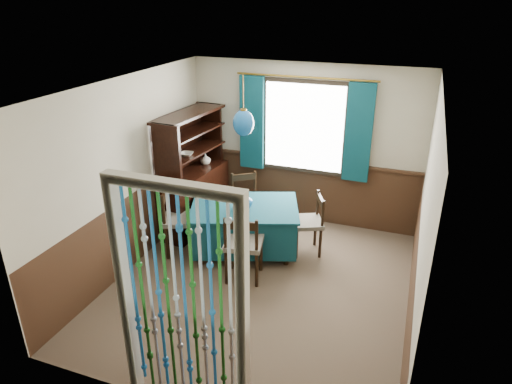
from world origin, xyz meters
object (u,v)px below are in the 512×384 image
at_px(sideboard, 192,189).
at_px(vase_table, 244,201).
at_px(chair_near, 243,245).
at_px(pendant_lamp, 244,123).
at_px(dining_table, 245,225).
at_px(vase_sideboard, 205,158).
at_px(bowl_shelf, 187,154).
at_px(chair_far, 246,201).
at_px(chair_right, 309,222).
at_px(chair_left, 178,219).

height_order(sideboard, vase_table, sideboard).
relative_size(chair_near, pendant_lamp, 1.20).
height_order(dining_table, vase_table, vase_table).
bearing_deg(vase_sideboard, vase_table, -41.15).
distance_m(dining_table, sideboard, 1.17).
bearing_deg(dining_table, bowl_shelf, 146.10).
xyz_separation_m(chair_near, vase_sideboard, (-1.23, 1.49, 0.51)).
relative_size(chair_far, bowl_shelf, 4.35).
distance_m(chair_far, chair_right, 1.12).
bearing_deg(chair_near, vase_table, 98.73).
distance_m(dining_table, pendant_lamp, 1.47).
xyz_separation_m(chair_far, pendant_lamp, (0.22, -0.63, 1.41)).
height_order(vase_table, bowl_shelf, bowl_shelf).
xyz_separation_m(chair_left, chair_right, (1.72, 0.62, -0.05)).
height_order(chair_right, vase_sideboard, vase_sideboard).
relative_size(chair_far, sideboard, 0.49).
bearing_deg(sideboard, chair_near, -35.06).
xyz_separation_m(chair_far, sideboard, (-0.83, -0.17, 0.15)).
bearing_deg(chair_right, vase_table, 87.17).
relative_size(chair_right, bowl_shelf, 4.24).
distance_m(dining_table, bowl_shelf, 1.33).
height_order(pendant_lamp, vase_table, pendant_lamp).
bearing_deg(bowl_shelf, chair_far, 26.24).
distance_m(chair_far, vase_sideboard, 0.96).
relative_size(chair_near, vase_sideboard, 4.91).
xyz_separation_m(chair_near, chair_far, (-0.46, 1.28, -0.02)).
distance_m(chair_far, chair_left, 1.15).
bearing_deg(bowl_shelf, vase_table, -16.21).
xyz_separation_m(chair_far, chair_right, (1.07, -0.34, -0.01)).
bearing_deg(pendant_lamp, bowl_shelf, 165.59).
bearing_deg(vase_table, chair_left, -162.03).
bearing_deg(vase_table, chair_right, 21.70).
bearing_deg(vase_sideboard, sideboard, -99.18).
height_order(chair_near, chair_left, chair_left).
distance_m(chair_right, pendant_lamp, 1.68).
bearing_deg(sideboard, dining_table, -18.09).
relative_size(sideboard, pendant_lamp, 2.32).
bearing_deg(sideboard, chair_right, 0.74).
bearing_deg(sideboard, bowl_shelf, -68.30).
bearing_deg(chair_far, pendant_lamp, 73.32).
bearing_deg(vase_sideboard, pendant_lamp, -40.31).
height_order(chair_left, pendant_lamp, pendant_lamp).
bearing_deg(chair_left, sideboard, 169.30).
xyz_separation_m(dining_table, bowl_shelf, (-0.99, 0.25, 0.86)).
relative_size(chair_right, vase_table, 3.98).
bearing_deg(chair_far, vase_sideboard, -50.91).
relative_size(dining_table, chair_left, 1.78).
distance_m(chair_left, chair_right, 1.83).
relative_size(chair_left, vase_table, 4.39).
height_order(dining_table, vase_sideboard, vase_sideboard).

